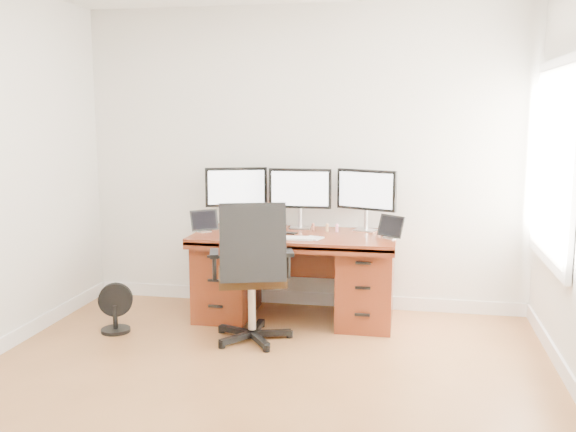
% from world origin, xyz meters
% --- Properties ---
extents(ground, '(4.50, 4.50, 0.00)m').
position_xyz_m(ground, '(0.00, 0.00, 0.00)').
color(ground, '#926138').
rests_on(ground, ground).
extents(back_wall, '(4.00, 0.10, 2.70)m').
position_xyz_m(back_wall, '(0.00, 2.25, 1.35)').
color(back_wall, white).
rests_on(back_wall, ground).
extents(desk, '(1.70, 0.80, 0.75)m').
position_xyz_m(desk, '(0.00, 1.83, 0.40)').
color(desk, '#5F2513').
rests_on(desk, ground).
extents(office_chair, '(0.74, 0.74, 1.12)m').
position_xyz_m(office_chair, '(-0.22, 1.19, 0.37)').
color(office_chair, black).
rests_on(office_chair, ground).
extents(floor_fan, '(0.28, 0.23, 0.40)m').
position_xyz_m(floor_fan, '(-1.37, 1.21, 0.19)').
color(floor_fan, black).
rests_on(floor_fan, ground).
extents(monitor_left, '(0.53, 0.21, 0.53)m').
position_xyz_m(monitor_left, '(-0.58, 2.07, 1.09)').
color(monitor_left, silver).
rests_on(monitor_left, desk).
extents(monitor_center, '(0.55, 0.15, 0.53)m').
position_xyz_m(monitor_center, '(0.00, 2.07, 1.09)').
color(monitor_center, silver).
rests_on(monitor_center, desk).
extents(monitor_right, '(0.52, 0.24, 0.53)m').
position_xyz_m(monitor_right, '(0.58, 2.07, 1.09)').
color(monitor_right, silver).
rests_on(monitor_right, desk).
extents(tablet_left, '(0.23, 0.20, 0.19)m').
position_xyz_m(tablet_left, '(-0.78, 1.75, 0.84)').
color(tablet_left, silver).
rests_on(tablet_left, desk).
extents(tablet_right, '(0.23, 0.20, 0.19)m').
position_xyz_m(tablet_right, '(0.80, 1.75, 0.84)').
color(tablet_right, silver).
rests_on(tablet_right, desk).
extents(keyboard, '(0.30, 0.13, 0.01)m').
position_xyz_m(keyboard, '(0.04, 1.58, 0.76)').
color(keyboard, white).
rests_on(keyboard, desk).
extents(trackpad, '(0.17, 0.17, 0.01)m').
position_xyz_m(trackpad, '(0.19, 1.62, 0.76)').
color(trackpad, silver).
rests_on(trackpad, desk).
extents(drawing_tablet, '(0.28, 0.24, 0.01)m').
position_xyz_m(drawing_tablet, '(-0.25, 1.60, 0.76)').
color(drawing_tablet, black).
rests_on(drawing_tablet, desk).
extents(phone, '(0.15, 0.10, 0.01)m').
position_xyz_m(phone, '(-0.05, 1.80, 0.76)').
color(phone, black).
rests_on(phone, desk).
extents(figurine_orange, '(0.03, 0.03, 0.07)m').
position_xyz_m(figurine_orange, '(-0.36, 1.95, 0.79)').
color(figurine_orange, '#F2A545').
rests_on(figurine_orange, desk).
extents(figurine_blue, '(0.03, 0.03, 0.07)m').
position_xyz_m(figurine_blue, '(-0.23, 1.95, 0.79)').
color(figurine_blue, '#4BA0E0').
rests_on(figurine_blue, desk).
extents(figurine_purple, '(0.03, 0.03, 0.07)m').
position_xyz_m(figurine_purple, '(-0.13, 1.95, 0.79)').
color(figurine_purple, '#8D70D1').
rests_on(figurine_purple, desk).
extents(figurine_brown, '(0.03, 0.03, 0.07)m').
position_xyz_m(figurine_brown, '(0.14, 1.95, 0.79)').
color(figurine_brown, brown).
rests_on(figurine_brown, desk).
extents(figurine_yellow, '(0.03, 0.03, 0.07)m').
position_xyz_m(figurine_yellow, '(0.26, 1.95, 0.79)').
color(figurine_yellow, tan).
rests_on(figurine_yellow, desk).
extents(figurine_pink, '(0.03, 0.03, 0.07)m').
position_xyz_m(figurine_pink, '(0.34, 1.95, 0.79)').
color(figurine_pink, pink).
rests_on(figurine_pink, desk).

